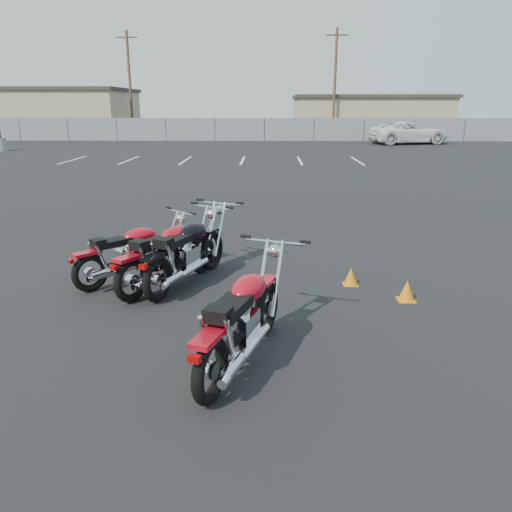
{
  "coord_description": "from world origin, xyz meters",
  "views": [
    {
      "loc": [
        0.38,
        -6.43,
        2.78
      ],
      "look_at": [
        0.2,
        0.6,
        0.65
      ],
      "focal_mm": 35.0,
      "sensor_mm": 36.0,
      "label": 1
    }
  ],
  "objects_px": {
    "motorcycle_front_red": "(131,253)",
    "motorcycle_second_black": "(187,252)",
    "white_van": "(409,126)",
    "motorcycle_third_red": "(169,255)",
    "motorcycle_rear_red": "(242,319)"
  },
  "relations": [
    {
      "from": "motorcycle_third_red",
      "to": "white_van",
      "type": "relative_size",
      "value": 0.33
    },
    {
      "from": "motorcycle_second_black",
      "to": "motorcycle_rear_red",
      "type": "bearing_deg",
      "value": -68.36
    },
    {
      "from": "motorcycle_third_red",
      "to": "motorcycle_front_red",
      "type": "bearing_deg",
      "value": 160.3
    },
    {
      "from": "motorcycle_third_red",
      "to": "motorcycle_rear_red",
      "type": "distance_m",
      "value": 2.78
    },
    {
      "from": "motorcycle_front_red",
      "to": "motorcycle_third_red",
      "type": "relative_size",
      "value": 0.82
    },
    {
      "from": "motorcycle_second_black",
      "to": "white_van",
      "type": "relative_size",
      "value": 0.35
    },
    {
      "from": "motorcycle_front_red",
      "to": "motorcycle_second_black",
      "type": "relative_size",
      "value": 0.77
    },
    {
      "from": "motorcycle_third_red",
      "to": "motorcycle_rear_red",
      "type": "bearing_deg",
      "value": -62.4
    },
    {
      "from": "motorcycle_second_black",
      "to": "motorcycle_third_red",
      "type": "distance_m",
      "value": 0.29
    },
    {
      "from": "motorcycle_front_red",
      "to": "white_van",
      "type": "bearing_deg",
      "value": 67.65
    },
    {
      "from": "motorcycle_rear_red",
      "to": "white_van",
      "type": "distance_m",
      "value": 35.12
    },
    {
      "from": "motorcycle_front_red",
      "to": "motorcycle_rear_red",
      "type": "height_order",
      "value": "motorcycle_rear_red"
    },
    {
      "from": "motorcycle_front_red",
      "to": "motorcycle_second_black",
      "type": "distance_m",
      "value": 0.95
    },
    {
      "from": "motorcycle_front_red",
      "to": "motorcycle_third_red",
      "type": "distance_m",
      "value": 0.71
    },
    {
      "from": "motorcycle_second_black",
      "to": "motorcycle_third_red",
      "type": "relative_size",
      "value": 1.07
    }
  ]
}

